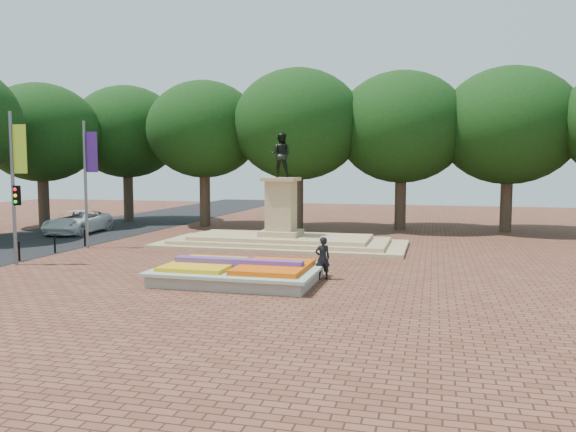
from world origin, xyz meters
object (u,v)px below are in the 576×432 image
object	(u,v)px
flower_bed	(239,272)
monument	(281,231)
van	(78,222)
pedestrian	(323,258)

from	to	relation	value
flower_bed	monument	xyz separation A→B (m)	(-1.03, 10.00, 0.50)
monument	van	bearing A→B (deg)	171.02
flower_bed	van	distance (m)	20.18
monument	van	world-z (taller)	monument
pedestrian	flower_bed	bearing A→B (deg)	-7.52
flower_bed	pedestrian	distance (m)	3.37
flower_bed	van	world-z (taller)	van
flower_bed	pedestrian	xyz separation A→B (m)	(3.09, 1.25, 0.48)
flower_bed	monument	size ratio (longest dim) A/B	0.45
van	flower_bed	bearing A→B (deg)	-42.43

